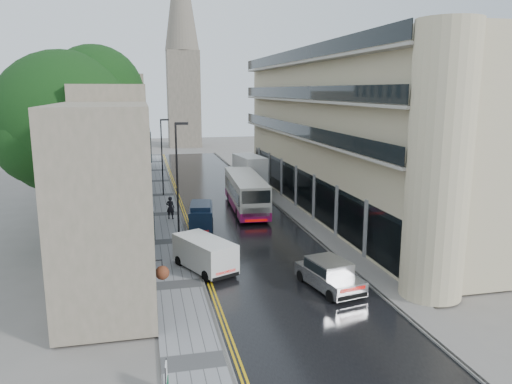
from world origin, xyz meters
name	(u,v)px	position (x,y,z in m)	size (l,w,h in m)	color
ground	(358,382)	(0.00, 0.00, 0.00)	(200.00, 200.00, 0.00)	slate
road	(231,211)	(0.00, 27.50, 0.01)	(9.00, 85.00, 0.02)	black
left_sidewalk	(165,214)	(-5.85, 27.50, 0.06)	(2.70, 85.00, 0.12)	gray
right_sidewalk	(288,208)	(5.40, 27.50, 0.06)	(1.80, 85.00, 0.12)	slate
old_shop_row	(120,145)	(-9.45, 30.00, 6.00)	(4.50, 56.00, 12.00)	gray
modern_block	(347,133)	(10.30, 26.00, 7.00)	(8.00, 40.00, 14.00)	#C6B493
church_spire	(182,40)	(0.50, 82.00, 20.00)	(6.40, 6.40, 40.00)	gray
tree_near	(67,148)	(-12.50, 20.00, 6.95)	(10.56, 10.56, 13.89)	black
tree_far	(91,140)	(-12.20, 33.00, 6.23)	(9.24, 9.24, 12.46)	black
cream_bus	(237,201)	(0.09, 24.80, 1.58)	(2.60, 11.43, 3.12)	beige
white_lorry	(244,176)	(2.66, 34.83, 1.97)	(2.23, 7.42, 3.90)	silver
silver_hatchback	(331,287)	(1.65, 7.03, 0.85)	(1.93, 4.42, 1.66)	#AEAFB3
white_van	(206,265)	(-4.30, 11.19, 1.05)	(1.95, 4.54, 2.06)	silver
navy_van	(190,221)	(-4.30, 20.79, 1.14)	(1.75, 4.38, 2.23)	#0E1C33
pedestrian	(170,208)	(-5.48, 25.64, 1.08)	(0.70, 0.46, 1.93)	black
lamp_post_near	(177,182)	(-5.21, 19.82, 4.32)	(0.95, 0.21, 8.41)	black
lamp_post_far	(162,158)	(-5.65, 35.60, 4.00)	(0.87, 0.19, 7.77)	black
estate_sign	(166,378)	(-7.05, 0.78, 0.66)	(0.08, 0.64, 1.07)	silver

